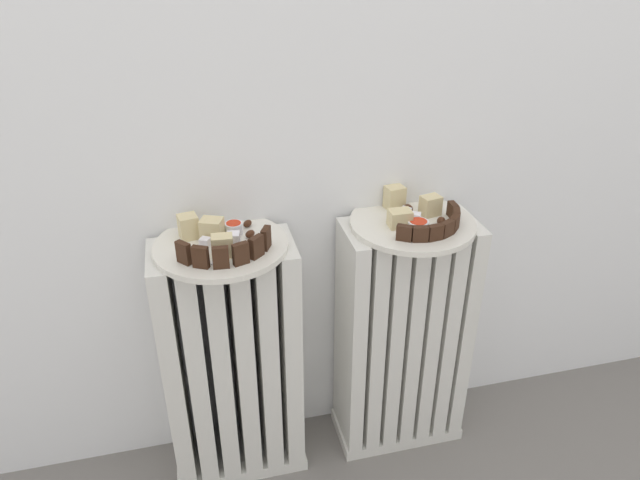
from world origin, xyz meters
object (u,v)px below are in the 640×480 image
at_px(radiator_right, 402,338).
at_px(jam_bowl_right, 418,225).
at_px(plate_left, 221,246).
at_px(jam_bowl_left, 234,228).
at_px(radiator_left, 232,366).
at_px(plate_right, 412,223).
at_px(fork, 218,250).

relative_size(radiator_right, jam_bowl_right, 13.66).
distance_m(plate_left, jam_bowl_right, 0.41).
xyz_separation_m(radiator_right, jam_bowl_left, (-0.38, 0.03, 0.33)).
distance_m(radiator_left, plate_right, 0.51).
distance_m(plate_left, fork, 0.03).
relative_size(plate_left, fork, 3.00).
relative_size(radiator_left, jam_bowl_left, 16.43).
bearing_deg(fork, radiator_left, 74.69).
distance_m(radiator_right, plate_right, 0.31).
bearing_deg(jam_bowl_left, plate_left, -131.60).
bearing_deg(plate_left, radiator_left, 116.57).
bearing_deg(jam_bowl_left, radiator_left, -131.60).
distance_m(radiator_left, fork, 0.32).
distance_m(jam_bowl_left, jam_bowl_right, 0.38).
height_order(plate_left, jam_bowl_left, jam_bowl_left).
xyz_separation_m(radiator_right, jam_bowl_right, (-0.00, -0.04, 0.33)).
bearing_deg(radiator_right, plate_left, 180.00).
height_order(radiator_left, plate_left, plate_left).
relative_size(radiator_left, fork, 6.70).
relative_size(radiator_right, plate_right, 2.23).
height_order(plate_left, jam_bowl_right, jam_bowl_right).
bearing_deg(fork, jam_bowl_left, 59.04).
height_order(radiator_left, jam_bowl_left, jam_bowl_left).
bearing_deg(plate_left, radiator_right, -0.00).
distance_m(jam_bowl_left, fork, 0.08).
bearing_deg(jam_bowl_left, jam_bowl_right, -11.00).
bearing_deg(jam_bowl_right, radiator_left, 174.62).
bearing_deg(fork, jam_bowl_right, -1.05).
height_order(plate_right, jam_bowl_left, jam_bowl_left).
distance_m(jam_bowl_right, fork, 0.41).
xyz_separation_m(radiator_right, plate_left, (-0.41, 0.00, 0.31)).
xyz_separation_m(radiator_left, fork, (-0.01, -0.03, 0.32)).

